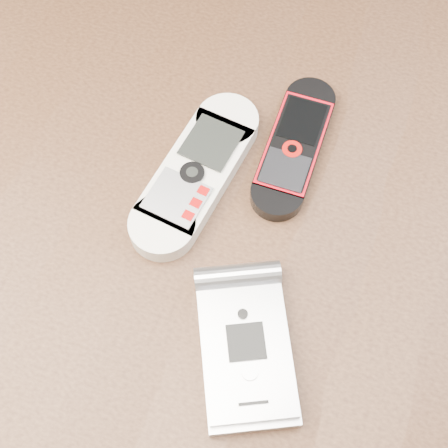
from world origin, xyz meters
The scene contains 5 objects.
ground centered at (0.00, 0.00, 0.00)m, with size 4.00×4.00×0.00m, color #472B19.
table centered at (0.00, 0.00, 0.64)m, with size 1.20×0.80×0.75m.
nokia_white centered at (-0.03, 0.04, 0.76)m, with size 0.05×0.15×0.02m, color silver.
nokia_black_red centered at (0.03, 0.08, 0.76)m, with size 0.04×0.13×0.01m, color black.
motorola_razr centered at (0.05, -0.08, 0.76)m, with size 0.06×0.12×0.02m, color silver.
Camera 1 is at (0.07, -0.19, 1.17)m, focal length 50.00 mm.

